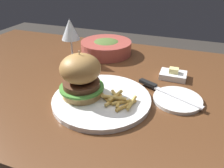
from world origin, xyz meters
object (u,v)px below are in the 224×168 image
(main_plate, at_px, (102,99))
(wine_glass, at_px, (70,31))
(soup_bowl, at_px, (106,47))
(burger_sandwich, at_px, (81,76))
(table_knife, at_px, (163,90))
(bread_plate, at_px, (177,100))
(butter_dish, at_px, (173,75))

(main_plate, height_order, wine_glass, wine_glass)
(wine_glass, xyz_separation_m, soup_bowl, (0.09, 0.12, -0.09))
(burger_sandwich, relative_size, table_knife, 0.67)
(table_knife, xyz_separation_m, soup_bowl, (-0.28, 0.25, 0.02))
(burger_sandwich, bearing_deg, main_plate, 8.21)
(main_plate, xyz_separation_m, burger_sandwich, (-0.06, -0.01, 0.07))
(bread_plate, height_order, butter_dish, butter_dish)
(burger_sandwich, bearing_deg, bread_plate, 17.95)
(main_plate, relative_size, wine_glass, 1.66)
(burger_sandwich, relative_size, soup_bowl, 0.63)
(main_plate, relative_size, table_knife, 1.40)
(main_plate, bearing_deg, table_knife, 31.76)
(bread_plate, distance_m, soup_bowl, 0.42)
(wine_glass, distance_m, bread_plate, 0.46)
(burger_sandwich, height_order, butter_dish, burger_sandwich)
(butter_dish, bearing_deg, wine_glass, 179.22)
(wine_glass, bearing_deg, bread_plate, -19.24)
(bread_plate, xyz_separation_m, table_knife, (-0.05, 0.02, 0.01))
(soup_bowl, bearing_deg, table_knife, -41.77)
(main_plate, distance_m, butter_dish, 0.28)
(burger_sandwich, height_order, soup_bowl, burger_sandwich)
(bread_plate, distance_m, butter_dish, 0.14)
(wine_glass, relative_size, table_knife, 0.85)
(butter_dish, height_order, soup_bowl, soup_bowl)
(bread_plate, distance_m, table_knife, 0.05)
(wine_glass, distance_m, table_knife, 0.41)
(burger_sandwich, distance_m, butter_dish, 0.33)
(main_plate, relative_size, soup_bowl, 1.30)
(burger_sandwich, distance_m, table_knife, 0.24)
(bread_plate, bearing_deg, burger_sandwich, -162.05)
(butter_dish, bearing_deg, soup_bowl, 156.27)
(main_plate, height_order, burger_sandwich, burger_sandwich)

